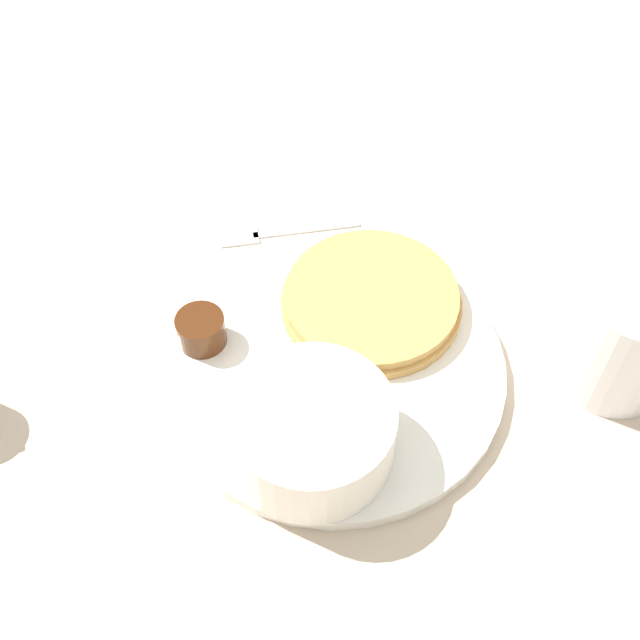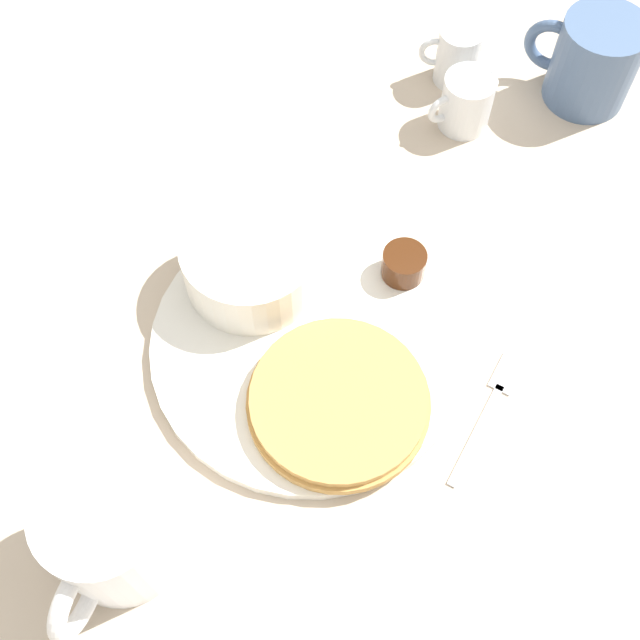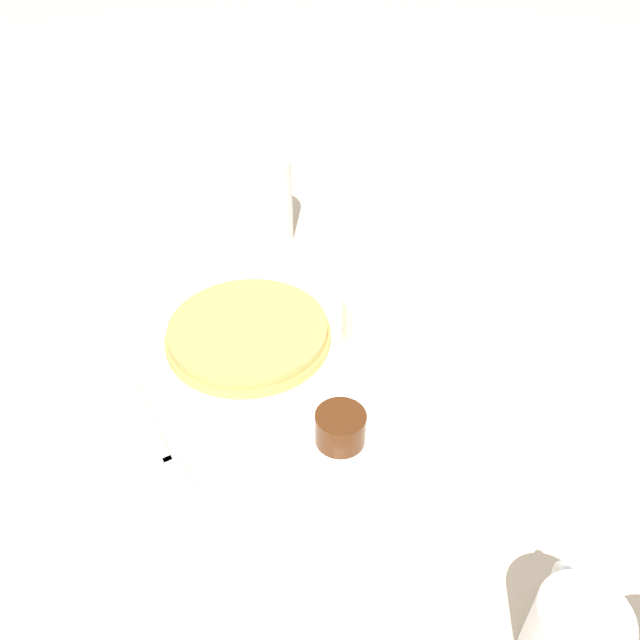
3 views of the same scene
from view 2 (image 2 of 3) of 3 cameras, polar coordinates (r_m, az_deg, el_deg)
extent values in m
plane|color=#C6B299|center=(0.70, -0.74, -1.85)|extent=(4.00, 4.00, 0.00)
cylinder|color=white|center=(0.70, -0.74, -1.63)|extent=(0.28, 0.28, 0.01)
cylinder|color=tan|center=(0.66, 1.31, -5.94)|extent=(0.15, 0.15, 0.01)
cylinder|color=tan|center=(0.65, 1.33, -5.63)|extent=(0.15, 0.15, 0.01)
cylinder|color=white|center=(0.70, -4.95, 4.15)|extent=(0.12, 0.12, 0.05)
cylinder|color=white|center=(0.69, -5.10, 5.19)|extent=(0.10, 0.10, 0.01)
cylinder|color=#47230F|center=(0.72, 5.98, 3.98)|extent=(0.04, 0.04, 0.03)
cylinder|color=white|center=(0.73, -4.87, 5.27)|extent=(0.05, 0.05, 0.02)
sphere|color=white|center=(0.72, -4.97, 6.04)|extent=(0.03, 0.03, 0.03)
cylinder|color=white|center=(0.61, -14.57, -14.24)|extent=(0.09, 0.09, 0.10)
torus|color=white|center=(0.61, -16.83, -18.34)|extent=(0.05, 0.06, 0.06)
cylinder|color=white|center=(0.85, 10.37, 14.99)|extent=(0.05, 0.05, 0.06)
torus|color=white|center=(0.83, 8.73, 14.61)|extent=(0.01, 0.03, 0.03)
cone|color=white|center=(0.84, 12.05, 16.58)|extent=(0.02, 0.02, 0.01)
cylinder|color=white|center=(0.89, 9.77, 18.04)|extent=(0.04, 0.04, 0.06)
torus|color=white|center=(0.88, 8.18, 18.34)|extent=(0.02, 0.03, 0.03)
cone|color=white|center=(0.87, 11.43, 19.16)|extent=(0.02, 0.02, 0.01)
cube|color=silver|center=(0.68, 11.07, -7.94)|extent=(0.06, 0.09, 0.00)
cube|color=silver|center=(0.71, 13.14, -3.71)|extent=(0.04, 0.04, 0.00)
cylinder|color=slate|center=(0.89, 18.95, 16.97)|extent=(0.09, 0.09, 0.09)
torus|color=slate|center=(0.90, 16.19, 18.22)|extent=(0.06, 0.04, 0.06)
camera|label=1|loc=(0.64, -39.70, 44.56)|focal=45.00mm
camera|label=3|loc=(0.69, 37.34, 31.34)|focal=35.00mm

